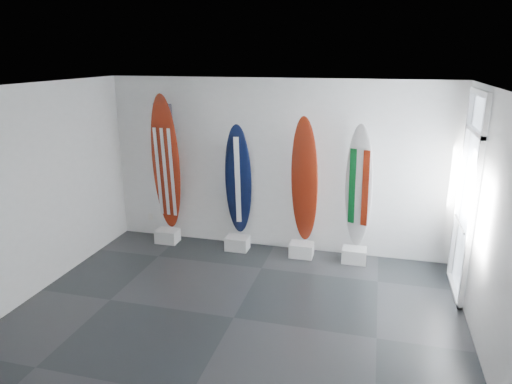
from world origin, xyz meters
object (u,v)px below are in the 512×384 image
(surfboard_usa, at_px, (166,163))
(surfboard_navy, at_px, (238,181))
(surfboard_italy, at_px, (359,187))
(surfboard_swiss, at_px, (304,181))

(surfboard_usa, distance_m, surfboard_navy, 1.38)
(surfboard_italy, bearing_deg, surfboard_navy, -159.23)
(surfboard_navy, relative_size, surfboard_swiss, 0.93)
(surfboard_usa, relative_size, surfboard_swiss, 1.14)
(surfboard_italy, bearing_deg, surfboard_usa, -159.23)
(surfboard_usa, height_order, surfboard_swiss, surfboard_usa)
(surfboard_swiss, xyz_separation_m, surfboard_italy, (0.90, 0.00, -0.05))
(surfboard_usa, xyz_separation_m, surfboard_italy, (3.42, 0.00, -0.20))
(surfboard_usa, xyz_separation_m, surfboard_swiss, (2.52, 0.00, -0.15))
(surfboard_navy, xyz_separation_m, surfboard_italy, (2.06, 0.00, 0.03))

